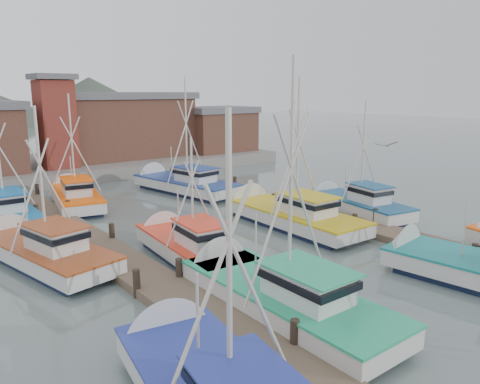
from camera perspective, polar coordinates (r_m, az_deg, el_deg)
ground at (r=21.20m, az=14.41°, el=-11.08°), size 260.00×260.00×0.00m
dock_left at (r=19.57m, az=-8.47°, el=-12.16°), size 2.30×46.00×1.50m
dock_right at (r=28.73m, az=16.48°, el=-4.54°), size 2.30×46.00×1.50m
quay at (r=51.56m, az=-20.35°, el=2.94°), size 44.00×16.00×1.20m
shed_center at (r=53.27m, az=-14.51°, el=8.02°), size 14.84×9.54×6.90m
shed_right at (r=56.24m, az=-2.83°, el=7.72°), size 8.48×6.36×5.20m
lookout_tower at (r=46.65m, az=-21.56°, el=8.08°), size 3.60×3.60×8.50m
boat_4 at (r=18.29m, az=4.16°, el=-12.23°), size 4.18×10.12×10.35m
boat_8 at (r=23.66m, az=-6.46°, el=-6.53°), size 3.50×8.86×6.87m
boat_9 at (r=29.43m, az=5.74°, el=-2.73°), size 4.10×10.59×10.03m
boat_10 at (r=24.82m, az=-23.20°, el=-6.55°), size 4.67×9.78×8.43m
boat_11 at (r=32.99m, az=13.66°, el=-1.38°), size 4.09×8.85×8.33m
boat_12 at (r=36.46m, az=-19.51°, el=-0.46°), size 4.60×9.54×8.87m
boat_13 at (r=39.29m, az=-7.22°, el=1.04°), size 4.84×10.86×10.36m
boat_14 at (r=33.75m, az=-26.97°, el=-2.08°), size 3.66×9.50×8.72m
gull_far at (r=23.03m, az=17.44°, el=5.48°), size 1.55×0.64×0.24m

